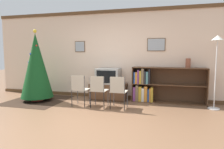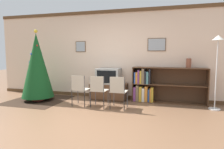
{
  "view_description": "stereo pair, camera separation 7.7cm",
  "coord_description": "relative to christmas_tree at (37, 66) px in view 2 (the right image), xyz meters",
  "views": [
    {
      "loc": [
        1.57,
        -3.67,
        1.39
      ],
      "look_at": [
        0.21,
        1.25,
        0.85
      ],
      "focal_mm": 32.0,
      "sensor_mm": 36.0,
      "label": 1
    },
    {
      "loc": [
        1.64,
        -3.65,
        1.39
      ],
      "look_at": [
        0.21,
        1.25,
        0.85
      ],
      "focal_mm": 32.0,
      "sensor_mm": 36.0,
      "label": 2
    }
  ],
  "objects": [
    {
      "name": "tv_console",
      "position": [
        1.98,
        0.68,
        -0.79
      ],
      "size": [
        1.09,
        0.5,
        0.49
      ],
      "color": "#412A1A",
      "rests_on": "ground_plane"
    },
    {
      "name": "folding_chair_center",
      "position": [
        1.98,
        -0.24,
        -0.56
      ],
      "size": [
        0.4,
        0.4,
        0.82
      ],
      "color": "#BCB29E",
      "rests_on": "ground_plane"
    },
    {
      "name": "bookshelf",
      "position": [
        3.33,
        0.76,
        -0.56
      ],
      "size": [
        2.01,
        0.36,
        1.0
      ],
      "color": "brown",
      "rests_on": "ground_plane"
    },
    {
      "name": "television",
      "position": [
        1.98,
        0.67,
        -0.32
      ],
      "size": [
        0.7,
        0.49,
        0.46
      ],
      "color": "#9E9E99",
      "rests_on": "tv_console"
    },
    {
      "name": "standing_lamp",
      "position": [
        4.82,
        0.39,
        0.37
      ],
      "size": [
        0.28,
        0.28,
        1.82
      ],
      "color": "silver",
      "rests_on": "ground_plane"
    },
    {
      "name": "christmas_tree",
      "position": [
        0.0,
        0.0,
        0.0
      ],
      "size": [
        0.92,
        0.92,
        2.06
      ],
      "color": "maroon",
      "rests_on": "area_rug"
    },
    {
      "name": "area_rug",
      "position": [
        -0.0,
        -0.0,
        -1.03
      ],
      "size": [
        1.58,
        1.66,
        0.01
      ],
      "color": "#332319",
      "rests_on": "ground_plane"
    },
    {
      "name": "folding_chair_right",
      "position": [
        2.51,
        -0.24,
        -0.56
      ],
      "size": [
        0.4,
        0.4,
        0.82
      ],
      "color": "#BCB29E",
      "rests_on": "ground_plane"
    },
    {
      "name": "folding_chair_left",
      "position": [
        1.46,
        -0.24,
        -0.56
      ],
      "size": [
        0.4,
        0.4,
        0.82
      ],
      "color": "#BCB29E",
      "rests_on": "ground_plane"
    },
    {
      "name": "ground_plane",
      "position": [
        2.09,
        -1.31,
        -1.03
      ],
      "size": [
        24.0,
        24.0,
        0.0
      ],
      "primitive_type": "plane",
      "color": "brown"
    },
    {
      "name": "wall_back",
      "position": [
        2.09,
        1.0,
        0.32
      ],
      "size": [
        8.27,
        0.11,
        2.7
      ],
      "color": "beige",
      "rests_on": "ground_plane"
    },
    {
      "name": "vase",
      "position": [
        4.21,
        0.77,
        0.1
      ],
      "size": [
        0.13,
        0.13,
        0.26
      ],
      "color": "brown",
      "rests_on": "bookshelf"
    }
  ]
}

